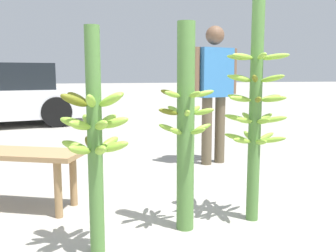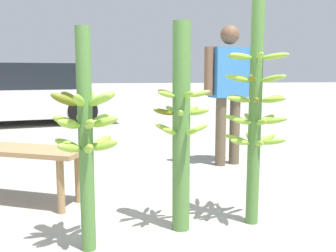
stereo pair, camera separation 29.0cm
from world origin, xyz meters
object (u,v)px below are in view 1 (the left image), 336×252
at_px(banana_stalk_center, 186,127).
at_px(vendor_person, 214,83).
at_px(banana_stalk_right, 255,106).
at_px(banana_stalk_left, 95,135).
at_px(market_bench, 6,160).

relative_size(banana_stalk_center, vendor_person, 0.87).
bearing_deg(banana_stalk_center, banana_stalk_right, 3.07).
height_order(banana_stalk_center, banana_stalk_right, banana_stalk_right).
distance_m(banana_stalk_left, banana_stalk_center, 0.67).
xyz_separation_m(banana_stalk_center, market_bench, (-1.30, 0.79, -0.34)).
relative_size(banana_stalk_center, banana_stalk_right, 0.86).
bearing_deg(market_bench, banana_stalk_right, 2.44).
relative_size(banana_stalk_right, vendor_person, 1.01).
xyz_separation_m(banana_stalk_center, banana_stalk_right, (0.55, 0.03, 0.13)).
relative_size(banana_stalk_left, banana_stalk_center, 0.95).
bearing_deg(banana_stalk_right, vendor_person, 77.75).
xyz_separation_m(banana_stalk_right, vendor_person, (0.38, 1.77, 0.11)).
height_order(banana_stalk_center, vendor_person, vendor_person).
distance_m(banana_stalk_center, market_bench, 1.56).
height_order(banana_stalk_right, vendor_person, banana_stalk_right).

